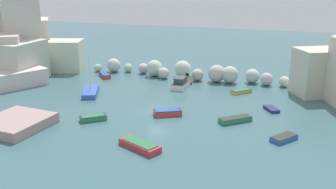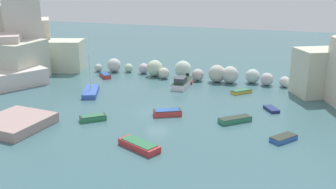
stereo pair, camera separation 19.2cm
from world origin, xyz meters
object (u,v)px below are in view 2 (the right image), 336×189
at_px(moored_boat_1, 241,91).
at_px(moored_boat_3, 235,120).
at_px(channel_buoy, 191,83).
at_px(moored_boat_2, 93,118).
at_px(moored_boat_0, 182,82).
at_px(moored_boat_8, 284,138).
at_px(moored_boat_5, 91,91).
at_px(moored_boat_6, 271,109).
at_px(stone_dock, 16,123).
at_px(moored_boat_4, 139,145).
at_px(moored_boat_9, 105,75).
at_px(moored_boat_7, 167,112).

bearing_deg(moored_boat_1, moored_boat_3, 48.95).
bearing_deg(channel_buoy, moored_boat_2, -109.53).
bearing_deg(moored_boat_0, moored_boat_8, 43.23).
bearing_deg(moored_boat_5, moored_boat_1, 86.36).
height_order(moored_boat_0, moored_boat_2, moored_boat_0).
xyz_separation_m(moored_boat_6, moored_boat_8, (1.78, -8.66, 0.06)).
relative_size(stone_dock, moored_boat_1, 2.29).
height_order(channel_buoy, moored_boat_4, moored_boat_4).
xyz_separation_m(stone_dock, moored_boat_6, (25.53, 14.28, -0.34)).
distance_m(moored_boat_0, moored_boat_5, 13.29).
xyz_separation_m(channel_buoy, moored_boat_4, (1.35, -23.11, 0.06)).
height_order(moored_boat_0, moored_boat_5, moored_boat_5).
distance_m(moored_boat_0, moored_boat_4, 21.75).
bearing_deg(moored_boat_9, moored_boat_0, -138.49).
height_order(moored_boat_2, moored_boat_3, moored_boat_2).
relative_size(stone_dock, moored_boat_4, 1.43).
xyz_separation_m(moored_boat_2, moored_boat_6, (18.74, 9.81, -0.13)).
height_order(stone_dock, moored_boat_1, stone_dock).
height_order(moored_boat_5, moored_boat_8, moored_boat_5).
distance_m(moored_boat_5, moored_boat_9, 9.24).
relative_size(moored_boat_5, moored_boat_7, 1.64).
bearing_deg(moored_boat_0, moored_boat_5, -55.83).
relative_size(moored_boat_0, moored_boat_1, 2.06).
height_order(moored_boat_4, moored_boat_7, moored_boat_7).
bearing_deg(moored_boat_2, moored_boat_4, 106.82).
bearing_deg(moored_boat_7, moored_boat_6, 178.37).
distance_m(moored_boat_6, moored_boat_7, 12.65).
relative_size(moored_boat_4, moored_boat_9, 1.53).
relative_size(moored_boat_0, moored_boat_3, 1.65).
xyz_separation_m(moored_boat_0, moored_boat_6, (13.25, -6.75, -0.41)).
bearing_deg(moored_boat_8, moored_boat_1, 60.16).
distance_m(moored_boat_1, moored_boat_7, 13.54).
relative_size(moored_boat_3, moored_boat_4, 0.78).
xyz_separation_m(moored_boat_3, moored_boat_8, (5.33, -3.45, -0.04)).
relative_size(moored_boat_3, moored_boat_9, 1.19).
relative_size(moored_boat_2, moored_boat_4, 0.65).
relative_size(channel_buoy, moored_boat_5, 0.09).
xyz_separation_m(moored_boat_4, moored_boat_6, (10.99, 14.88, -0.14)).
xyz_separation_m(moored_boat_0, moored_boat_3, (9.69, -11.95, -0.31)).
bearing_deg(moored_boat_6, moored_boat_0, -148.90).
distance_m(moored_boat_3, moored_boat_6, 6.30).
bearing_deg(moored_boat_3, moored_boat_5, 126.10).
bearing_deg(moored_boat_6, moored_boat_3, -66.25).
xyz_separation_m(moored_boat_3, moored_boat_5, (-20.55, 4.29, 0.05)).
height_order(channel_buoy, moored_boat_1, channel_buoy).
xyz_separation_m(channel_buoy, moored_boat_0, (-0.91, -1.48, 0.32)).
xyz_separation_m(channel_buoy, moored_boat_5, (-11.76, -9.14, 0.07)).
xyz_separation_m(moored_boat_4, moored_boat_7, (-0.37, 9.30, 0.03)).
bearing_deg(moored_boat_9, moored_boat_5, 152.45).
distance_m(moored_boat_1, moored_boat_6, 7.56).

